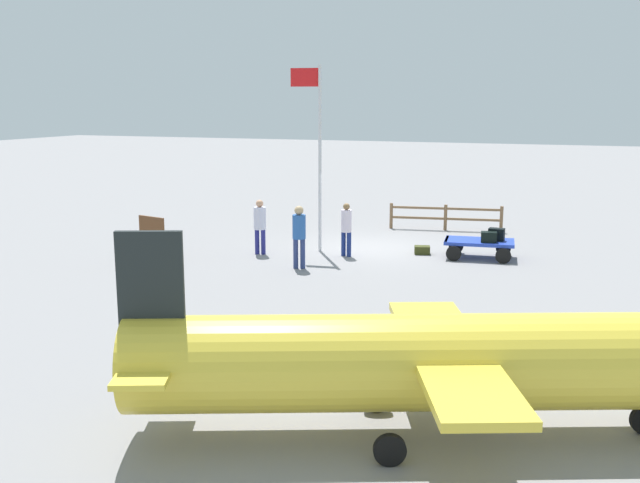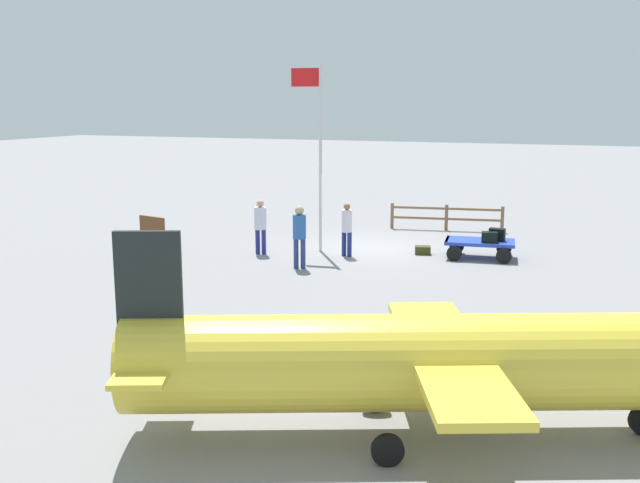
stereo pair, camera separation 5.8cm
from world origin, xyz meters
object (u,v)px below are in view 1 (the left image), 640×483
at_px(luggage_cart, 478,244).
at_px(suitcase_dark, 489,237).
at_px(worker_supervisor, 346,226).
at_px(airplane_near, 469,361).
at_px(suitcase_olive, 422,250).
at_px(flagpole, 317,143).
at_px(worker_trailing, 299,231).
at_px(worker_lead, 260,222).
at_px(signboard, 152,232).
at_px(suitcase_grey, 496,234).

bearing_deg(luggage_cart, suitcase_dark, 146.88).
distance_m(suitcase_dark, worker_supervisor, 4.28).
distance_m(worker_supervisor, airplane_near, 12.17).
xyz_separation_m(suitcase_olive, flagpole, (3.24, 0.71, 3.28)).
bearing_deg(airplane_near, worker_trailing, -55.03).
height_order(suitcase_olive, airplane_near, airplane_near).
bearing_deg(worker_lead, luggage_cart, -164.22).
distance_m(airplane_near, signboard, 13.51).
height_order(suitcase_dark, airplane_near, airplane_near).
height_order(worker_trailing, signboard, worker_trailing).
relative_size(worker_lead, worker_trailing, 0.95).
distance_m(suitcase_olive, signboard, 8.27).
xyz_separation_m(suitcase_olive, airplane_near, (-3.34, 12.00, 1.00)).
bearing_deg(flagpole, luggage_cart, -171.39).
relative_size(suitcase_olive, worker_trailing, 0.30).
bearing_deg(airplane_near, worker_supervisor, -63.35).
bearing_deg(worker_supervisor, airplane_near, 116.65).
distance_m(suitcase_dark, signboard, 10.04).
relative_size(suitcase_olive, worker_lead, 0.32).
relative_size(luggage_cart, suitcase_dark, 4.33).
distance_m(worker_lead, worker_supervisor, 2.68).
distance_m(worker_trailing, signboard, 4.54).
height_order(worker_lead, worker_supervisor, worker_lead).
distance_m(suitcase_grey, airplane_near, 12.22).
bearing_deg(worker_lead, flagpole, -144.20).
height_order(suitcase_dark, worker_trailing, worker_trailing).
height_order(worker_supervisor, signboard, worker_supervisor).
distance_m(luggage_cart, airplane_near, 12.17).
bearing_deg(flagpole, worker_supervisor, 159.75).
bearing_deg(suitcase_dark, airplane_near, 96.25).
height_order(suitcase_olive, flagpole, flagpole).
distance_m(luggage_cart, suitcase_grey, 0.61).
relative_size(suitcase_dark, worker_trailing, 0.28).
relative_size(suitcase_grey, worker_lead, 0.28).
relative_size(suitcase_grey, signboard, 0.36).
bearing_deg(suitcase_dark, luggage_cart, -33.12).
distance_m(suitcase_dark, airplane_near, 11.90).
bearing_deg(suitcase_olive, flagpole, 12.42).
relative_size(worker_trailing, worker_supervisor, 1.10).
bearing_deg(luggage_cart, airplane_near, 97.68).
xyz_separation_m(suitcase_dark, flagpole, (5.28, 0.54, 2.70)).
xyz_separation_m(worker_lead, worker_trailing, (-1.88, 1.38, 0.07)).
bearing_deg(suitcase_grey, worker_lead, 15.62).
relative_size(luggage_cart, flagpole, 0.38).
relative_size(suitcase_grey, suitcase_olive, 0.87).
distance_m(worker_supervisor, flagpole, 2.74).
height_order(luggage_cart, signboard, signboard).
bearing_deg(worker_trailing, airplane_near, 124.97).
bearing_deg(flagpole, airplane_near, 120.23).
height_order(airplane_near, signboard, airplane_near).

